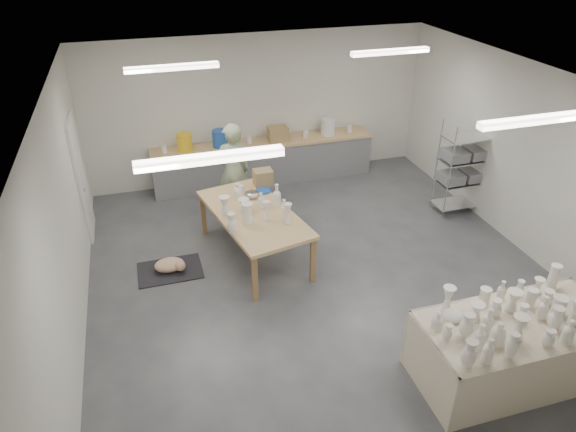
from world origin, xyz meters
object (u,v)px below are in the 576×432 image
object	(u,v)px
drying_table	(515,346)
red_stool	(232,196)
potter	(233,172)
work_table	(254,210)

from	to	relation	value
drying_table	red_stool	size ratio (longest dim) A/B	5.28
potter	drying_table	bearing A→B (deg)	108.24
drying_table	work_table	world-z (taller)	work_table
potter	red_stool	xyz separation A→B (m)	(0.00, 0.27, -0.62)
drying_table	red_stool	xyz separation A→B (m)	(-2.43, 5.04, -0.16)
work_table	drying_table	bearing A→B (deg)	-67.58
work_table	red_stool	xyz separation A→B (m)	(-0.08, 1.57, -0.53)
work_table	red_stool	bearing A→B (deg)	81.09
potter	red_stool	size ratio (longest dim) A/B	4.11
drying_table	red_stool	world-z (taller)	drying_table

